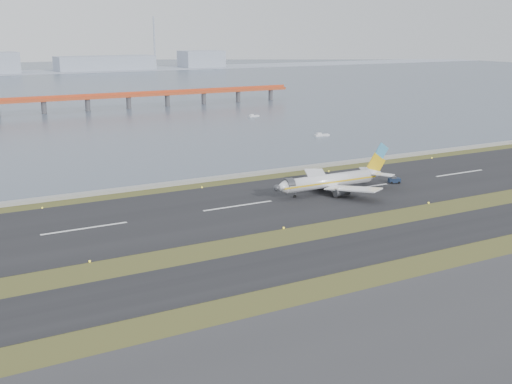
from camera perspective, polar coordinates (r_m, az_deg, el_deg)
ground at (r=142.15m, az=4.07°, el=-4.08°), size 1000.00×1000.00×0.00m
apron_strip at (r=104.22m, az=21.30°, el=-12.09°), size 1000.00×50.00×0.10m
taxiway_strip at (r=132.84m, az=6.93°, el=-5.45°), size 1000.00×18.00×0.10m
runway_strip at (r=166.87m, az=-1.59°, el=-1.25°), size 1000.00×45.00×0.10m
seawall at (r=193.01m, az=-5.75°, el=0.95°), size 1000.00×2.50×1.00m
red_pier at (r=376.44m, az=-14.77°, el=8.07°), size 260.00×5.00×10.20m
airliner at (r=181.37m, az=6.81°, el=1.02°), size 38.52×32.89×12.80m
pushback_tug at (r=195.85m, az=12.18°, el=1.06°), size 3.88×3.03×2.19m
workboat_near at (r=279.01m, az=5.83°, el=5.06°), size 6.76×2.75×1.60m
workboat_far at (r=340.35m, az=-0.24°, el=6.77°), size 6.55×3.06×1.53m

